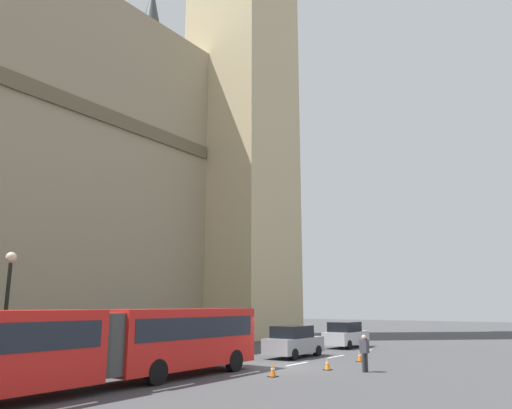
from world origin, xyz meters
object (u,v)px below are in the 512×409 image
(traffic_cone_west, at_px, (273,370))
(traffic_cone_middle, at_px, (327,364))
(pedestrian_near_cones, at_px, (364,352))
(traffic_cone_east, at_px, (360,356))
(sedan_trailing, at_px, (346,335))
(articulated_bus, at_px, (96,341))
(street_lamp, at_px, (6,305))
(sedan_lead, at_px, (294,342))

(traffic_cone_west, height_order, traffic_cone_middle, same)
(pedestrian_near_cones, bearing_deg, traffic_cone_west, 144.84)
(traffic_cone_middle, height_order, traffic_cone_east, same)
(sedan_trailing, xyz_separation_m, traffic_cone_east, (-7.98, -4.52, -0.63))
(traffic_cone_east, bearing_deg, sedan_trailing, 29.55)
(pedestrian_near_cones, bearing_deg, articulated_bus, 149.21)
(traffic_cone_east, distance_m, street_lamp, 18.02)
(sedan_trailing, distance_m, traffic_cone_west, 16.14)
(sedan_lead, bearing_deg, traffic_cone_middle, -133.28)
(street_lamp, distance_m, pedestrian_near_cones, 15.95)
(sedan_lead, xyz_separation_m, traffic_cone_east, (0.18, -4.15, -0.63))
(sedan_trailing, relative_size, traffic_cone_east, 7.59)
(traffic_cone_middle, bearing_deg, traffic_cone_east, 2.32)
(sedan_lead, relative_size, traffic_cone_middle, 7.59)
(sedan_trailing, distance_m, traffic_cone_east, 9.19)
(traffic_cone_east, bearing_deg, sedan_lead, 92.43)
(articulated_bus, height_order, traffic_cone_west, articulated_bus)
(articulated_bus, xyz_separation_m, traffic_cone_west, (6.64, -3.55, -1.46))
(traffic_cone_middle, bearing_deg, sedan_lead, 46.72)
(articulated_bus, bearing_deg, pedestrian_near_cones, -30.79)
(traffic_cone_east, bearing_deg, pedestrian_near_cones, -153.31)
(articulated_bus, bearing_deg, sedan_trailing, 0.67)
(sedan_lead, distance_m, traffic_cone_east, 4.20)
(traffic_cone_east, relative_size, street_lamp, 0.11)
(traffic_cone_middle, xyz_separation_m, street_lamp, (-11.26, 8.94, 2.77))
(traffic_cone_east, xyz_separation_m, pedestrian_near_cones, (-3.90, -1.96, 0.63))
(street_lamp, bearing_deg, traffic_cone_east, -29.50)
(articulated_bus, relative_size, street_lamp, 3.22)
(traffic_cone_east, height_order, street_lamp, street_lamp)
(sedan_trailing, height_order, street_lamp, street_lamp)
(sedan_trailing, xyz_separation_m, pedestrian_near_cones, (-11.88, -6.48, -0.00))
(traffic_cone_east, relative_size, pedestrian_near_cones, 0.34)
(traffic_cone_middle, height_order, pedestrian_near_cones, pedestrian_near_cones)
(traffic_cone_west, xyz_separation_m, pedestrian_near_cones, (3.80, -2.68, 0.63))
(street_lamp, bearing_deg, sedan_lead, -16.79)
(pedestrian_near_cones, bearing_deg, traffic_cone_middle, 100.92)
(traffic_cone_west, xyz_separation_m, traffic_cone_middle, (3.46, -0.89, 0.00))
(articulated_bus, xyz_separation_m, traffic_cone_east, (14.34, -4.26, -1.46))
(articulated_bus, distance_m, traffic_cone_middle, 11.12)
(traffic_cone_east, bearing_deg, traffic_cone_middle, -177.68)
(sedan_lead, xyz_separation_m, traffic_cone_west, (-7.52, -3.43, -0.63))
(sedan_lead, bearing_deg, traffic_cone_west, -155.50)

